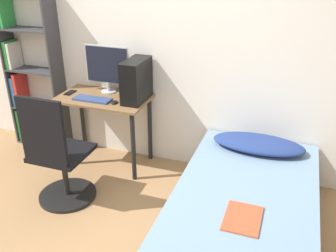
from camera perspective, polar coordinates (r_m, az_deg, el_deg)
ground_plane at (r=3.07m, az=-14.51°, el=-17.62°), size 14.00×14.00×0.00m
wall_back at (r=3.68m, az=-3.62°, el=12.87°), size 8.00×0.05×2.50m
desk at (r=3.78m, az=-9.70°, el=2.39°), size 0.90×0.52×0.73m
bookshelf at (r=4.36m, az=-20.65°, el=7.29°), size 0.61×0.23×1.74m
office_chair at (r=3.34m, az=-16.35°, el=-5.28°), size 0.51×0.51×1.03m
bed at (r=2.99m, az=11.40°, el=-13.14°), size 1.06×1.87×0.43m
pillow at (r=3.41m, az=13.60°, el=-2.66°), size 0.80×0.36×0.11m
magazine at (r=2.60m, az=11.31°, el=-13.62°), size 0.24×0.32×0.01m
monitor at (r=3.79m, az=-9.26°, el=8.90°), size 0.47×0.15×0.47m
keyboard at (r=3.67m, az=-11.46°, el=4.02°), size 0.37×0.13×0.02m
pc_tower at (r=3.55m, az=-4.84°, el=6.95°), size 0.18×0.39×0.40m
mouse at (r=3.56m, az=-8.17°, el=3.59°), size 0.06×0.09×0.02m
phone at (r=3.91m, az=-14.70°, el=4.95°), size 0.07×0.14×0.01m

